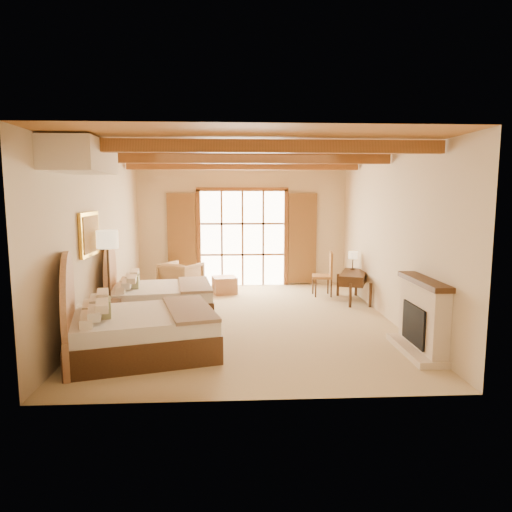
{
  "coord_description": "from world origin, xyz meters",
  "views": [
    {
      "loc": [
        -0.3,
        -8.62,
        2.42
      ],
      "look_at": [
        0.18,
        0.2,
        1.23
      ],
      "focal_mm": 32.0,
      "sensor_mm": 36.0,
      "label": 1
    }
  ],
  "objects": [
    {
      "name": "ceiling_beams",
      "position": [
        0.0,
        0.0,
        3.08
      ],
      "size": [
        5.39,
        4.6,
        0.18
      ],
      "primitive_type": null,
      "color": "brown",
      "rests_on": "ceiling"
    },
    {
      "name": "ottoman",
      "position": [
        -0.47,
        2.47,
        0.2
      ],
      "size": [
        0.66,
        0.66,
        0.4
      ],
      "primitive_type": "cube",
      "rotation": [
        0.0,
        0.0,
        0.21
      ],
      "color": "tan",
      "rests_on": "floor"
    },
    {
      "name": "bed_near",
      "position": [
        -1.82,
        -1.84,
        0.43
      ],
      "size": [
        2.53,
        2.11,
        1.41
      ],
      "rotation": [
        0.0,
        0.0,
        0.26
      ],
      "color": "#452F15",
      "rests_on": "floor"
    },
    {
      "name": "desk_chair",
      "position": [
        1.9,
        2.05,
        0.33
      ],
      "size": [
        0.53,
        0.53,
        1.06
      ],
      "rotation": [
        0.0,
        0.0,
        -0.16
      ],
      "color": "olive",
      "rests_on": "floor"
    },
    {
      "name": "nightstand",
      "position": [
        -2.5,
        -0.93,
        0.31
      ],
      "size": [
        0.52,
        0.52,
        0.61
      ],
      "primitive_type": "cube",
      "rotation": [
        0.0,
        0.0,
        -0.03
      ],
      "color": "#452F15",
      "rests_on": "floor"
    },
    {
      "name": "bed_far",
      "position": [
        -1.87,
        0.39,
        0.4
      ],
      "size": [
        2.2,
        1.77,
        1.32
      ],
      "rotation": [
        0.0,
        0.0,
        0.14
      ],
      "color": "#452F15",
      "rests_on": "floor"
    },
    {
      "name": "floor",
      "position": [
        0.0,
        0.0,
        0.0
      ],
      "size": [
        7.0,
        7.0,
        0.0
      ],
      "primitive_type": "plane",
      "color": "#CDB68A",
      "rests_on": "ground"
    },
    {
      "name": "wall_left",
      "position": [
        -2.75,
        0.0,
        1.6
      ],
      "size": [
        0.0,
        7.0,
        7.0
      ],
      "primitive_type": "plane",
      "rotation": [
        1.57,
        0.0,
        1.57
      ],
      "color": "beige",
      "rests_on": "ground"
    },
    {
      "name": "floor_lamp",
      "position": [
        -2.5,
        -0.44,
        1.52
      ],
      "size": [
        0.38,
        0.38,
        1.79
      ],
      "color": "#3B2C1C",
      "rests_on": "floor"
    },
    {
      "name": "wall_right",
      "position": [
        2.75,
        0.0,
        1.6
      ],
      "size": [
        0.0,
        7.0,
        7.0
      ],
      "primitive_type": "plane",
      "rotation": [
        1.57,
        0.0,
        -1.57
      ],
      "color": "beige",
      "rests_on": "ground"
    },
    {
      "name": "ceiling",
      "position": [
        0.0,
        0.0,
        3.2
      ],
      "size": [
        7.0,
        7.0,
        0.0
      ],
      "primitive_type": "plane",
      "rotation": [
        3.14,
        0.0,
        0.0
      ],
      "color": "#AD6530",
      "rests_on": "ground"
    },
    {
      "name": "painting",
      "position": [
        -2.7,
        -0.75,
        1.75
      ],
      "size": [
        0.06,
        0.95,
        0.75
      ],
      "color": "gold",
      "rests_on": "wall_left"
    },
    {
      "name": "desk_lamp",
      "position": [
        2.57,
        1.89,
        0.98
      ],
      "size": [
        0.21,
        0.21,
        0.42
      ],
      "color": "#3B2C1C",
      "rests_on": "desk"
    },
    {
      "name": "desk",
      "position": [
        2.47,
        1.44,
        0.36
      ],
      "size": [
        0.93,
        1.34,
        0.67
      ],
      "rotation": [
        0.0,
        0.0,
        -0.36
      ],
      "color": "#452F15",
      "rests_on": "floor"
    },
    {
      "name": "french_doors",
      "position": [
        0.0,
        3.44,
        1.25
      ],
      "size": [
        3.95,
        0.08,
        2.6
      ],
      "color": "white",
      "rests_on": "ground"
    },
    {
      "name": "armchair",
      "position": [
        -1.53,
        2.42,
        0.39
      ],
      "size": [
        1.16,
        1.17,
        0.79
      ],
      "primitive_type": "imported",
      "rotation": [
        0.0,
        0.0,
        -3.66
      ],
      "color": "#9F794C",
      "rests_on": "floor"
    },
    {
      "name": "canopy_valance",
      "position": [
        -2.4,
        -2.0,
        2.95
      ],
      "size": [
        0.7,
        1.4,
        0.45
      ],
      "primitive_type": "cube",
      "color": "#FAE3CA",
      "rests_on": "ceiling"
    },
    {
      "name": "fireplace",
      "position": [
        2.6,
        -2.0,
        0.51
      ],
      "size": [
        0.46,
        1.4,
        1.16
      ],
      "color": "#C8B19A",
      "rests_on": "ground"
    },
    {
      "name": "wall_back",
      "position": [
        0.0,
        3.5,
        1.6
      ],
      "size": [
        5.5,
        0.0,
        5.5
      ],
      "primitive_type": "plane",
      "rotation": [
        1.57,
        0.0,
        0.0
      ],
      "color": "beige",
      "rests_on": "ground"
    }
  ]
}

